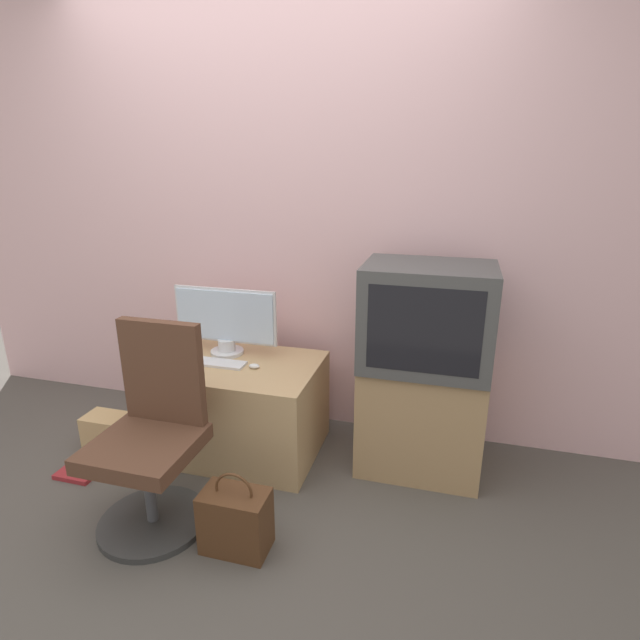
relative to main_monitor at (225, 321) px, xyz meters
The scene contains 12 objects.
ground_plane 1.22m from the main_monitor, 78.54° to the right, with size 12.00×12.00×0.00m, color #4C4742.
wall_back 0.71m from the main_monitor, 60.87° to the left, with size 4.40×0.05×2.60m.
desk 0.48m from the main_monitor, 53.87° to the right, with size 0.93×0.62×0.52m.
side_stand 1.18m from the main_monitor, ahead, with size 0.62×0.44×0.59m.
main_monitor is the anchor object (origin of this frame).
keyboard 0.25m from the main_monitor, 95.40° to the right, with size 0.37×0.10×0.01m.
mouse 0.33m from the main_monitor, 34.03° to the right, with size 0.06×0.04×0.02m.
crt_tv 1.11m from the main_monitor, ahead, with size 0.62×0.44×0.52m.
office_chair 0.82m from the main_monitor, 90.97° to the right, with size 0.48×0.48×0.91m.
cardboard_box_lower 0.91m from the main_monitor, 151.62° to the right, with size 0.30×0.17×0.20m.
handbag 1.10m from the main_monitor, 63.74° to the right, with size 0.28×0.17×0.37m.
book 1.10m from the main_monitor, 135.87° to the right, with size 0.21×0.14×0.02m.
Camera 1 is at (1.02, -1.43, 1.59)m, focal length 28.00 mm.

